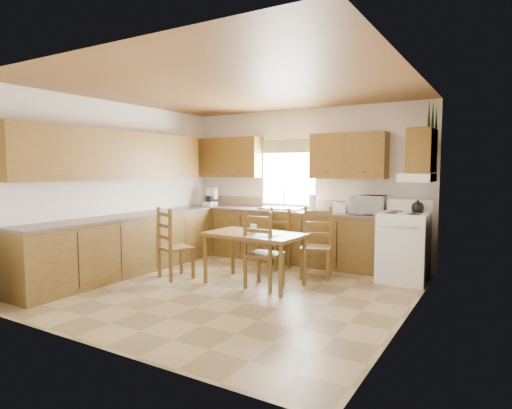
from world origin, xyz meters
The scene contains 35 objects.
floor centered at (0.00, 0.00, 0.00)m, with size 4.50×4.50×0.00m, color #907D57.
ceiling centered at (0.00, 0.00, 2.70)m, with size 4.50×4.50×0.00m, color brown.
wall_left centered at (-2.25, 0.00, 1.35)m, with size 4.50×4.50×0.00m, color silver.
wall_right centered at (2.25, 0.00, 1.35)m, with size 4.50×4.50×0.00m, color silver.
wall_back centered at (0.00, 2.25, 1.35)m, with size 4.50×4.50×0.00m, color silver.
wall_front centered at (0.00, -2.25, 1.35)m, with size 4.50×4.50×0.00m, color silver.
lower_cab_back centered at (-0.38, 1.95, 0.44)m, with size 3.75×0.60×0.88m, color brown.
lower_cab_left centered at (-1.95, -0.15, 0.44)m, with size 0.60×3.60×0.88m, color brown.
counter_back centered at (-0.38, 1.95, 0.90)m, with size 3.75×0.63×0.04m, color brown.
counter_left centered at (-1.95, -0.15, 0.90)m, with size 0.63×3.60×0.04m, color brown.
backsplash centered at (-0.38, 2.24, 1.01)m, with size 3.75×0.01×0.18m, color #93735B.
upper_cab_back_left centered at (-1.55, 2.08, 1.85)m, with size 1.41×0.33×0.75m, color brown.
upper_cab_back_right centered at (0.86, 2.08, 1.85)m, with size 1.25×0.33×0.75m, color brown.
upper_cab_left centered at (-2.08, -0.15, 1.85)m, with size 0.33×3.60×0.75m, color brown.
upper_cab_stove centered at (2.08, 1.65, 1.90)m, with size 0.33×0.62×0.62m, color brown.
range_hood centered at (2.03, 1.65, 1.52)m, with size 0.44×0.62×0.12m, color silver.
window_frame centered at (-0.30, 2.22, 1.55)m, with size 1.13×0.02×1.18m, color silver.
window_pane centered at (-0.30, 2.21, 1.55)m, with size 1.05×0.01×1.10m, color white.
window_valance centered at (-0.30, 2.19, 2.05)m, with size 1.19×0.01×0.24m, color #405C2B.
sink_basin centered at (-0.30, 1.95, 0.94)m, with size 0.75×0.45×0.04m, color silver.
pine_decal_a centered at (2.21, 1.33, 2.38)m, with size 0.22×0.22×0.36m, color #133D15.
pine_decal_b centered at (2.21, 1.65, 2.42)m, with size 0.22×0.22×0.36m, color #133D15.
pine_decal_c centered at (2.21, 1.97, 2.38)m, with size 0.22×0.22×0.36m, color #133D15.
stove centered at (1.88, 1.60, 0.50)m, with size 0.67×0.69×0.99m, color silver.
coffeemaker centered at (-1.87, 1.94, 1.10)m, with size 0.21×0.25×0.35m, color silver.
paper_towel centered at (0.28, 1.97, 1.06)m, with size 0.12×0.12×0.28m, color white.
toaster centered at (0.79, 1.94, 1.01)m, with size 0.21×0.13×0.17m, color silver.
microwave centered at (1.23, 1.95, 1.07)m, with size 0.51×0.37×0.31m, color silver.
dining_table centered at (0.09, 0.36, 0.37)m, with size 1.37×0.78×0.74m, color brown.
chair_near_left centered at (-1.11, 0.06, 0.53)m, with size 0.45×0.42×1.06m, color brown.
chair_near_right centered at (0.29, 0.29, 0.54)m, with size 0.45×0.43×1.07m, color brown.
chair_far_left centered at (-0.14, 1.37, 0.50)m, with size 0.42×0.40×0.99m, color brown.
chair_far_right centered at (0.70, 1.15, 0.53)m, with size 0.45×0.42×1.06m, color brown.
table_paper centered at (0.41, 0.21, 0.74)m, with size 0.22×0.29×0.00m, color white.
table_card centered at (0.05, 0.40, 0.80)m, with size 0.09×0.02×0.12m, color white.
Camera 1 is at (3.17, -4.78, 1.65)m, focal length 30.00 mm.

